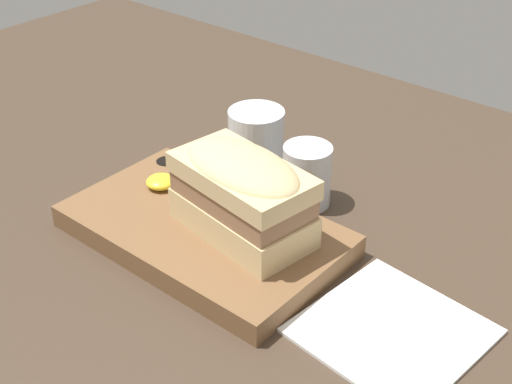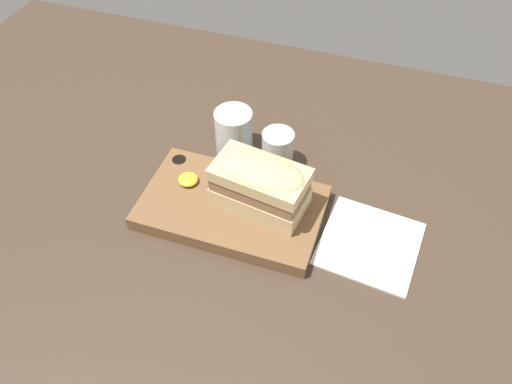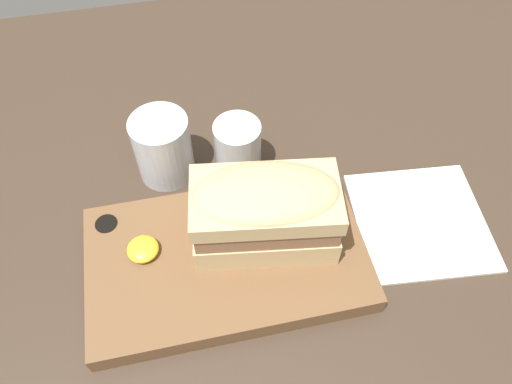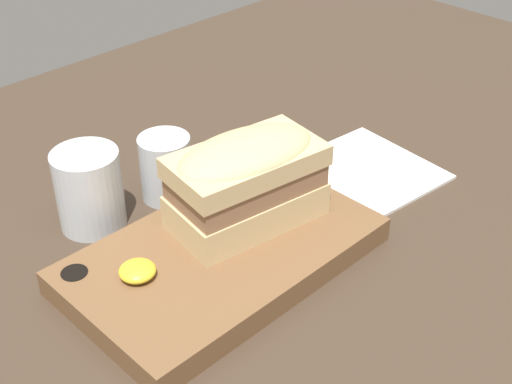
{
  "view_description": "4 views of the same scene",
  "coord_description": "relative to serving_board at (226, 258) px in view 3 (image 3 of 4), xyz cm",
  "views": [
    {
      "loc": [
        45.28,
        -51.76,
        50.66
      ],
      "look_at": [
        5.0,
        -3.98,
        11.22
      ],
      "focal_mm": 50.0,
      "sensor_mm": 36.0,
      "label": 1
    },
    {
      "loc": [
        19.89,
        -56.99,
        70.79
      ],
      "look_at": [
        2.26,
        -4.6,
        8.92
      ],
      "focal_mm": 35.0,
      "sensor_mm": 36.0,
      "label": 2
    },
    {
      "loc": [
        -4.62,
        -32.31,
        54.39
      ],
      "look_at": [
        2.2,
        -0.31,
        9.28
      ],
      "focal_mm": 35.0,
      "sensor_mm": 36.0,
      "label": 3
    },
    {
      "loc": [
        -39.75,
        -47.62,
        49.55
      ],
      "look_at": [
        2.29,
        -5.03,
        9.22
      ],
      "focal_mm": 50.0,
      "sensor_mm": 36.0,
      "label": 4
    }
  ],
  "objects": [
    {
      "name": "serving_board",
      "position": [
        0.0,
        0.0,
        0.0
      ],
      "size": [
        31.54,
        18.77,
        2.82
      ],
      "color": "brown",
      "rests_on": "dining_table"
    },
    {
      "name": "sandwich",
      "position": [
        4.82,
        1.29,
        6.67
      ],
      "size": [
        16.83,
        10.76,
        9.86
      ],
      "rotation": [
        0.0,
        0.0,
        -0.15
      ],
      "color": "#DBBC84",
      "rests_on": "serving_board"
    },
    {
      "name": "water_glass",
      "position": [
        -5.23,
        15.55,
        2.57
      ],
      "size": [
        7.33,
        7.33,
        9.09
      ],
      "color": "silver",
      "rests_on": "dining_table"
    },
    {
      "name": "mustard_dollop",
      "position": [
        -9.01,
        1.97,
        2.09
      ],
      "size": [
        3.59,
        3.59,
        1.43
      ],
      "color": "yellow",
      "rests_on": "serving_board"
    },
    {
      "name": "dining_table",
      "position": [
        2.26,
        4.66,
        -2.38
      ],
      "size": [
        166.11,
        100.86,
        2.0
      ],
      "color": "#423326",
      "rests_on": "ground"
    },
    {
      "name": "napkin",
      "position": [
        24.54,
        0.75,
        -1.18
      ],
      "size": [
        17.32,
        17.37,
        0.4
      ],
      "rotation": [
        0.0,
        0.0,
        -0.1
      ],
      "color": "white",
      "rests_on": "dining_table"
    },
    {
      "name": "wine_glass",
      "position": [
        4.13,
        14.05,
        2.11
      ],
      "size": [
        6.02,
        6.02,
        7.8
      ],
      "color": "silver",
      "rests_on": "dining_table"
    }
  ]
}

